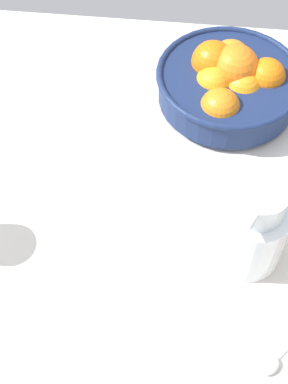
# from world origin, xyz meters

# --- Properties ---
(ground_plane) EXTENTS (1.45, 1.00, 0.03)m
(ground_plane) POSITION_xyz_m (0.00, 0.00, -0.01)
(ground_plane) COLOR silver
(fruit_bowl) EXTENTS (0.27, 0.27, 0.12)m
(fruit_bowl) POSITION_xyz_m (0.12, 0.28, 0.05)
(fruit_bowl) COLOR navy
(fruit_bowl) RESTS_ON ground_plane
(juice_pitcher) EXTENTS (0.11, 0.14, 0.17)m
(juice_pitcher) POSITION_xyz_m (0.16, -0.05, 0.06)
(juice_pitcher) COLOR white
(juice_pitcher) RESTS_ON ground_plane
(spoon) EXTENTS (0.11, 0.12, 0.01)m
(spoon) POSITION_xyz_m (0.21, -0.21, 0.00)
(spoon) COLOR silver
(spoon) RESTS_ON ground_plane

